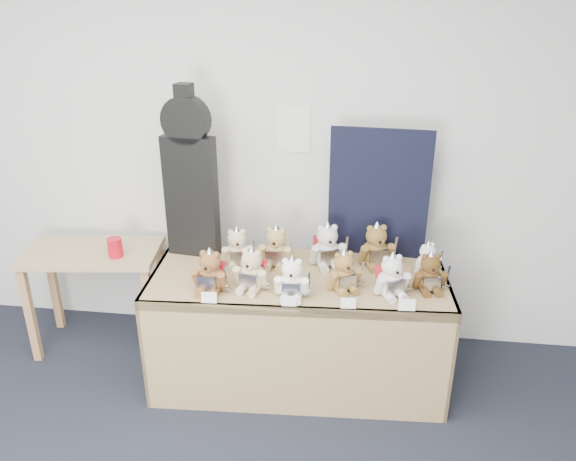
# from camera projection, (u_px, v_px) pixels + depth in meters

# --- Properties ---
(room_shell) EXTENTS (6.00, 6.00, 6.00)m
(room_shell) POSITION_uv_depth(u_px,v_px,m) (294.00, 129.00, 3.59)
(room_shell) COLOR white
(room_shell) RESTS_ON floor
(display_table) EXTENTS (1.81, 0.84, 0.74)m
(display_table) POSITION_uv_depth(u_px,v_px,m) (298.00, 305.00, 3.35)
(display_table) COLOR #94754B
(display_table) RESTS_ON floor
(side_table) EXTENTS (0.92, 0.59, 0.72)m
(side_table) POSITION_uv_depth(u_px,v_px,m) (95.00, 267.00, 3.77)
(side_table) COLOR #A08556
(side_table) RESTS_ON floor
(guitar_case) EXTENTS (0.34, 0.14, 1.08)m
(guitar_case) POSITION_uv_depth(u_px,v_px,m) (190.00, 175.00, 3.43)
(guitar_case) COLOR black
(guitar_case) RESTS_ON display_table
(navy_board) EXTENTS (0.62, 0.07, 0.82)m
(navy_board) POSITION_uv_depth(u_px,v_px,m) (379.00, 194.00, 3.46)
(navy_board) COLOR black
(navy_board) RESTS_ON display_table
(red_cup) EXTENTS (0.09, 0.09, 0.13)m
(red_cup) POSITION_uv_depth(u_px,v_px,m) (115.00, 248.00, 3.60)
(red_cup) COLOR red
(red_cup) RESTS_ON side_table
(teddy_front_far_left) EXTENTS (0.23, 0.20, 0.28)m
(teddy_front_far_left) POSITION_uv_depth(u_px,v_px,m) (210.00, 273.00, 3.15)
(teddy_front_far_left) COLOR brown
(teddy_front_far_left) RESTS_ON display_table
(teddy_front_left) EXTENTS (0.23, 0.21, 0.28)m
(teddy_front_left) POSITION_uv_depth(u_px,v_px,m) (252.00, 271.00, 3.17)
(teddy_front_left) COLOR #C7B48C
(teddy_front_left) RESTS_ON display_table
(teddy_front_centre) EXTENTS (0.22, 0.18, 0.27)m
(teddy_front_centre) POSITION_uv_depth(u_px,v_px,m) (292.00, 280.00, 3.09)
(teddy_front_centre) COLOR white
(teddy_front_centre) RESTS_ON display_table
(teddy_front_right) EXTENTS (0.22, 0.21, 0.27)m
(teddy_front_right) POSITION_uv_depth(u_px,v_px,m) (344.00, 272.00, 3.16)
(teddy_front_right) COLOR olive
(teddy_front_right) RESTS_ON display_table
(teddy_front_far_right) EXTENTS (0.23, 0.22, 0.28)m
(teddy_front_far_right) POSITION_uv_depth(u_px,v_px,m) (392.00, 277.00, 3.11)
(teddy_front_far_right) COLOR silver
(teddy_front_far_right) RESTS_ON display_table
(teddy_front_end) EXTENTS (0.22, 0.19, 0.26)m
(teddy_front_end) POSITION_uv_depth(u_px,v_px,m) (430.00, 274.00, 3.16)
(teddy_front_end) COLOR #52381C
(teddy_front_end) RESTS_ON display_table
(teddy_back_left) EXTENTS (0.23, 0.20, 0.27)m
(teddy_back_left) POSITION_uv_depth(u_px,v_px,m) (237.00, 249.00, 3.45)
(teddy_back_left) COLOR beige
(teddy_back_left) RESTS_ON display_table
(teddy_back_centre_left) EXTENTS (0.23, 0.19, 0.29)m
(teddy_back_centre_left) POSITION_uv_depth(u_px,v_px,m) (276.00, 248.00, 3.44)
(teddy_back_centre_left) COLOR tan
(teddy_back_centre_left) RESTS_ON display_table
(teddy_back_centre_right) EXTENTS (0.25, 0.23, 0.30)m
(teddy_back_centre_right) POSITION_uv_depth(u_px,v_px,m) (327.00, 247.00, 3.44)
(teddy_back_centre_right) COLOR beige
(teddy_back_centre_right) RESTS_ON display_table
(teddy_back_right) EXTENTS (0.25, 0.23, 0.30)m
(teddy_back_right) POSITION_uv_depth(u_px,v_px,m) (376.00, 247.00, 3.44)
(teddy_back_right) COLOR brown
(teddy_back_right) RESTS_ON display_table
(teddy_back_end) EXTENTS (0.18, 0.18, 0.22)m
(teddy_back_end) POSITION_uv_depth(u_px,v_px,m) (427.00, 260.00, 3.35)
(teddy_back_end) COLOR white
(teddy_back_end) RESTS_ON display_table
(entry_card_a) EXTENTS (0.09, 0.02, 0.06)m
(entry_card_a) POSITION_uv_depth(u_px,v_px,m) (209.00, 298.00, 3.05)
(entry_card_a) COLOR silver
(entry_card_a) RESTS_ON display_table
(entry_card_b) EXTENTS (0.08, 0.02, 0.06)m
(entry_card_b) POSITION_uv_depth(u_px,v_px,m) (289.00, 301.00, 3.02)
(entry_card_b) COLOR silver
(entry_card_b) RESTS_ON display_table
(entry_card_c) EXTENTS (0.08, 0.02, 0.06)m
(entry_card_c) POSITION_uv_depth(u_px,v_px,m) (348.00, 303.00, 3.00)
(entry_card_c) COLOR silver
(entry_card_c) RESTS_ON display_table
(entry_card_d) EXTENTS (0.09, 0.02, 0.06)m
(entry_card_d) POSITION_uv_depth(u_px,v_px,m) (407.00, 305.00, 2.98)
(entry_card_d) COLOR silver
(entry_card_d) RESTS_ON display_table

